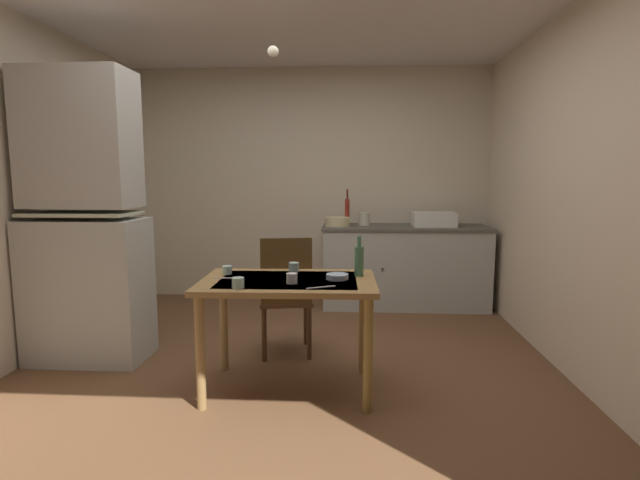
% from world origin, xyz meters
% --- Properties ---
extents(ground_plane, '(5.36, 5.36, 0.00)m').
position_xyz_m(ground_plane, '(0.00, 0.00, 0.00)').
color(ground_plane, brown).
extents(wall_back, '(4.02, 0.10, 2.57)m').
position_xyz_m(wall_back, '(0.00, 2.23, 1.28)').
color(wall_back, beige).
rests_on(wall_back, ground).
extents(wall_left, '(0.10, 4.46, 2.57)m').
position_xyz_m(wall_left, '(-2.01, 0.00, 1.28)').
color(wall_left, beige).
rests_on(wall_left, ground).
extents(wall_right, '(0.10, 4.46, 2.57)m').
position_xyz_m(wall_right, '(2.01, 0.00, 1.28)').
color(wall_right, beige).
rests_on(wall_right, ground).
extents(hutch_cabinet, '(0.85, 0.48, 2.14)m').
position_xyz_m(hutch_cabinet, '(-1.52, 0.16, 1.00)').
color(hutch_cabinet, '#B2B5AB').
rests_on(hutch_cabinet, ground).
extents(counter_cabinet, '(1.74, 0.64, 0.86)m').
position_xyz_m(counter_cabinet, '(1.03, 1.86, 0.43)').
color(counter_cabinet, '#B2B5AB').
rests_on(counter_cabinet, ground).
extents(sink_basin, '(0.44, 0.34, 0.15)m').
position_xyz_m(sink_basin, '(1.32, 1.86, 0.94)').
color(sink_basin, white).
rests_on(sink_basin, counter_cabinet).
extents(hand_pump, '(0.05, 0.27, 0.39)m').
position_xyz_m(hand_pump, '(0.41, 1.91, 1.03)').
color(hand_pump, maroon).
rests_on(hand_pump, counter_cabinet).
extents(mixing_bowl_counter, '(0.26, 0.26, 0.09)m').
position_xyz_m(mixing_bowl_counter, '(0.31, 1.81, 0.91)').
color(mixing_bowl_counter, beige).
rests_on(mixing_bowl_counter, counter_cabinet).
extents(stoneware_crock, '(0.12, 0.12, 0.14)m').
position_xyz_m(stoneware_crock, '(0.60, 1.91, 0.93)').
color(stoneware_crock, beige).
rests_on(stoneware_crock, counter_cabinet).
extents(dining_table, '(1.13, 0.74, 0.73)m').
position_xyz_m(dining_table, '(0.06, -0.28, 0.63)').
color(dining_table, olive).
rests_on(dining_table, ground).
extents(chair_far_side, '(0.46, 0.46, 0.94)m').
position_xyz_m(chair_far_side, '(-0.04, 0.31, 0.49)').
color(chair_far_side, '#50341F').
rests_on(chair_far_side, ground).
extents(serving_bowl_wide, '(0.14, 0.14, 0.03)m').
position_xyz_m(serving_bowl_wide, '(0.37, -0.24, 0.75)').
color(serving_bowl_wide, '#9EB2C6').
rests_on(serving_bowl_wide, dining_table).
extents(teacup_cream, '(0.07, 0.07, 0.06)m').
position_xyz_m(teacup_cream, '(-0.21, -0.54, 0.76)').
color(teacup_cream, '#ADD1C1').
rests_on(teacup_cream, dining_table).
extents(teacup_mint, '(0.07, 0.07, 0.06)m').
position_xyz_m(teacup_mint, '(0.09, -0.38, 0.76)').
color(teacup_mint, white).
rests_on(teacup_mint, dining_table).
extents(mug_tall, '(0.07, 0.07, 0.06)m').
position_xyz_m(mug_tall, '(0.06, -0.02, 0.76)').
color(mug_tall, '#ADD1C1').
rests_on(mug_tall, dining_table).
extents(mug_dark, '(0.06, 0.06, 0.06)m').
position_xyz_m(mug_dark, '(-0.38, -0.13, 0.76)').
color(mug_dark, '#ADD1C1').
rests_on(mug_dark, dining_table).
extents(glass_bottle, '(0.06, 0.06, 0.27)m').
position_xyz_m(glass_bottle, '(0.51, -0.13, 0.84)').
color(glass_bottle, '#4C7F56').
rests_on(glass_bottle, dining_table).
extents(table_knife, '(0.17, 0.10, 0.00)m').
position_xyz_m(table_knife, '(0.28, -0.49, 0.74)').
color(table_knife, silver).
rests_on(table_knife, dining_table).
extents(teaspoon_near_bowl, '(0.14, 0.03, 0.00)m').
position_xyz_m(teaspoon_near_bowl, '(-0.36, -0.27, 0.74)').
color(teaspoon_near_bowl, beige).
rests_on(teaspoon_near_bowl, dining_table).
extents(pendant_bulb, '(0.08, 0.08, 0.08)m').
position_xyz_m(pendant_bulb, '(-0.11, 0.28, 2.27)').
color(pendant_bulb, '#F9EFCC').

